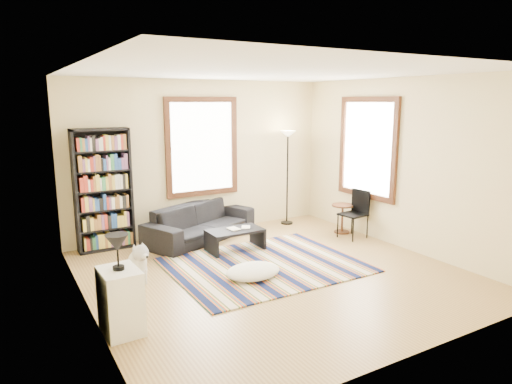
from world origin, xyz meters
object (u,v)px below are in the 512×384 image
coffee_table (235,240)px  folding_chair (353,215)px  dog (133,262)px  sofa (200,222)px  side_table (342,219)px  white_cabinet (121,301)px  floor_lamp (287,178)px  floor_cushion (253,271)px  bookshelf (103,190)px

coffee_table → folding_chair: 2.21m
coffee_table → dog: dog is taller
coffee_table → folding_chair: bearing=-10.8°
sofa → side_table: sofa is taller
side_table → folding_chair: 0.38m
side_table → white_cabinet: bearing=-159.2°
floor_lamp → white_cabinet: floor_lamp is taller
dog → coffee_table: bearing=-1.4°
dog → folding_chair: bearing=-15.5°
dog → side_table: bearing=-10.7°
floor_cushion → floor_lamp: (2.01, 2.16, 0.83)m
floor_cushion → floor_lamp: size_ratio=0.42×
side_table → dog: bearing=-174.0°
dog → sofa: bearing=24.6°
side_table → folding_chair: size_ratio=0.63×
coffee_table → white_cabinet: (-2.29, -1.79, 0.17)m
sofa → bookshelf: size_ratio=1.06×
sofa → floor_cushion: bearing=-116.5°
bookshelf → floor_lamp: bookshelf is taller
bookshelf → dog: size_ratio=3.57×
sofa → dog: 2.09m
floor_cushion → side_table: (2.54, 1.10, 0.17)m
coffee_table → side_table: side_table is taller
side_table → dog: (-4.02, -0.42, 0.01)m
side_table → folding_chair: folding_chair is taller
coffee_table → folding_chair: size_ratio=1.05×
floor_cushion → folding_chair: folding_chair is taller
folding_chair → bookshelf: bearing=151.5°
white_cabinet → floor_lamp: bearing=32.3°
floor_lamp → sofa: bearing=-177.0°
side_table → folding_chair: (-0.05, -0.34, 0.16)m
coffee_table → white_cabinet: white_cabinet is taller
coffee_table → floor_lamp: 2.09m
folding_chair → floor_lamp: bearing=102.0°
floor_cushion → folding_chair: bearing=17.0°
sofa → coffee_table: (0.23, -0.88, -0.13)m
sofa → white_cabinet: 3.37m
coffee_table → floor_cushion: (-0.33, -1.18, -0.08)m
sofa → side_table: bearing=-45.1°
floor_cushion → folding_chair: (2.49, 0.76, 0.33)m
bookshelf → side_table: bookshelf is taller
sofa → dog: bearing=-162.6°
coffee_table → floor_cushion: bearing=-105.7°
floor_cushion → dog: dog is taller
coffee_table → folding_chair: folding_chair is taller
side_table → white_cabinet: (-4.50, -1.71, 0.08)m
floor_cushion → floor_lamp: 3.07m
white_cabinet → dog: (0.48, 1.29, -0.07)m
floor_lamp → dog: bearing=-157.1°
bookshelf → white_cabinet: size_ratio=2.86×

